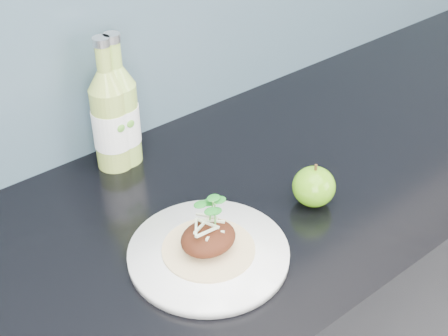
{
  "coord_description": "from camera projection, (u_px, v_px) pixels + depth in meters",
  "views": [
    {
      "loc": [
        -0.5,
        1.05,
        1.56
      ],
      "look_at": [
        0.01,
        1.67,
        1.0
      ],
      "focal_mm": 50.0,
      "sensor_mm": 36.0,
      "label": 1
    }
  ],
  "objects": [
    {
      "name": "cider_bottle_left",
      "position": [
        111.0,
        120.0,
        1.11
      ],
      "size": [
        0.09,
        0.09,
        0.25
      ],
      "rotation": [
        0.0,
        0.0,
        -0.33
      ],
      "color": "#94AC48",
      "rests_on": "kitchen_counter"
    },
    {
      "name": "cider_bottle_right",
      "position": [
        120.0,
        115.0,
        1.12
      ],
      "size": [
        0.07,
        0.07,
        0.25
      ],
      "rotation": [
        0.0,
        0.0,
        -0.07
      ],
      "color": "#95B84D",
      "rests_on": "kitchen_counter"
    },
    {
      "name": "dinner_plate",
      "position": [
        209.0,
        254.0,
        0.95
      ],
      "size": [
        0.32,
        0.32,
        0.02
      ],
      "color": "white",
      "rests_on": "kitchen_counter"
    },
    {
      "name": "pork_taco",
      "position": [
        208.0,
        236.0,
        0.93
      ],
      "size": [
        0.14,
        0.14,
        0.1
      ],
      "color": "tan",
      "rests_on": "dinner_plate"
    },
    {
      "name": "green_apple",
      "position": [
        314.0,
        186.0,
        1.05
      ],
      "size": [
        0.09,
        0.09,
        0.08
      ],
      "rotation": [
        0.0,
        0.0,
        0.29
      ],
      "color": "#359710",
      "rests_on": "kitchen_counter"
    }
  ]
}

